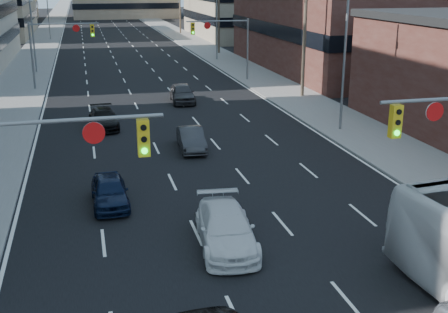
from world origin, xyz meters
TOP-DOWN VIEW (x-y plane):
  - road_surface at (0.00, 130.00)m, footprint 18.00×300.00m
  - sidewalk_left at (-11.50, 130.00)m, footprint 5.00×300.00m
  - sidewalk_right at (11.50, 130.00)m, footprint 5.00×300.00m
  - storefront_right_mid at (24.00, 50.00)m, footprint 20.00×30.00m
  - signal_near_left at (-7.45, 8.00)m, footprint 6.59×0.33m
  - signal_far_left at (-7.68, 45.00)m, footprint 6.09×0.33m
  - signal_far_right at (7.68, 45.00)m, footprint 6.09×0.33m
  - utility_pole_block at (12.20, 36.00)m, footprint 2.20×0.28m
  - utility_pole_midblock at (12.20, 66.00)m, footprint 2.20×0.28m
  - utility_pole_distant at (12.20, 96.00)m, footprint 2.20×0.28m
  - streetlight_left_mid at (-10.34, 55.00)m, footprint 2.03×0.22m
  - streetlight_left_far at (-10.34, 90.00)m, footprint 2.03×0.22m
  - streetlight_right_near at (10.34, 25.00)m, footprint 2.03×0.22m
  - streetlight_right_far at (10.34, 60.00)m, footprint 2.03×0.22m
  - white_van at (-0.94, 10.64)m, footprint 2.49×5.09m
  - sedan_blue at (-4.92, 15.76)m, footprint 1.62×3.88m
  - sedan_grey_center at (0.18, 23.23)m, footprint 1.60×4.01m
  - sedan_black_far at (-4.57, 29.64)m, footprint 1.97×4.47m
  - sedan_grey_right at (2.00, 36.52)m, footprint 2.05×4.59m

SIDE VIEW (x-z plane):
  - road_surface at x=0.00m, z-range 0.00..0.02m
  - sidewalk_left at x=-11.50m, z-range 0.00..0.15m
  - sidewalk_right at x=11.50m, z-range 0.00..0.15m
  - sedan_black_far at x=-4.57m, z-range 0.00..1.28m
  - sedan_grey_center at x=0.18m, z-range 0.00..1.30m
  - sedan_blue at x=-4.92m, z-range 0.00..1.31m
  - white_van at x=-0.94m, z-range 0.00..1.43m
  - sedan_grey_right at x=2.00m, z-range 0.00..1.53m
  - signal_far_left at x=-7.68m, z-range 1.30..7.30m
  - signal_far_right at x=7.68m, z-range 1.30..7.30m
  - signal_near_left at x=-7.45m, z-range 1.33..7.33m
  - storefront_right_mid at x=24.00m, z-range 0.00..9.00m
  - streetlight_left_mid at x=-10.34m, z-range 0.55..9.55m
  - streetlight_left_far at x=-10.34m, z-range 0.55..9.55m
  - streetlight_right_near at x=10.34m, z-range 0.55..9.55m
  - streetlight_right_far at x=10.34m, z-range 0.55..9.55m
  - utility_pole_block at x=12.20m, z-range 0.28..11.28m
  - utility_pole_midblock at x=12.20m, z-range 0.28..11.28m
  - utility_pole_distant at x=12.20m, z-range 0.28..11.28m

